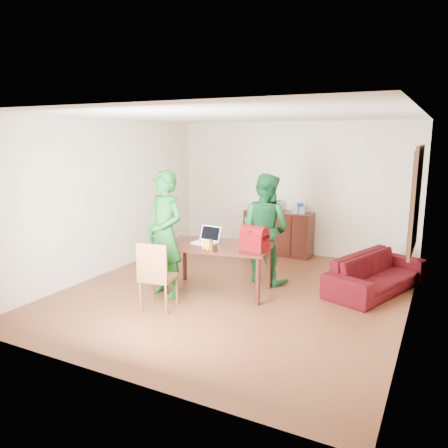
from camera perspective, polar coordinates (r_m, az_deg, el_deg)
The scene contains 10 objects.
room at distance 6.69m, azimuth 1.94°, elevation 1.91°, with size 5.20×5.70×2.90m.
table at distance 6.79m, azimuth -0.77°, elevation -3.52°, with size 1.74×1.16×0.76m.
chair at distance 6.29m, azimuth -8.57°, elevation -8.44°, with size 0.52×0.50×0.99m.
person_near at distance 6.64m, azimuth -7.72°, elevation -1.32°, with size 0.70×0.46×1.92m, color #145B1D.
person_far at distance 7.28m, azimuth 5.40°, elevation -0.55°, with size 0.88×0.69×1.82m, color #125528.
laptop at distance 6.86m, azimuth -2.54°, elevation -2.17°, with size 0.38×0.28×0.26m.
bananas at distance 6.46m, azimuth -2.38°, elevation -3.16°, with size 0.17×0.10×0.06m, color yellow, non-canonical shape.
bottle at distance 6.36m, azimuth -1.69°, elevation -2.80°, with size 0.06×0.06×0.19m, color #533A12.
red_bag at distance 6.43m, azimuth 3.99°, elevation -2.19°, with size 0.40×0.23×0.29m, color maroon.
sofa at distance 7.35m, azimuth 19.26°, elevation -6.08°, with size 1.96×0.77×0.57m, color #3B0711.
Camera 1 is at (2.82, -5.84, 2.41)m, focal length 35.00 mm.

